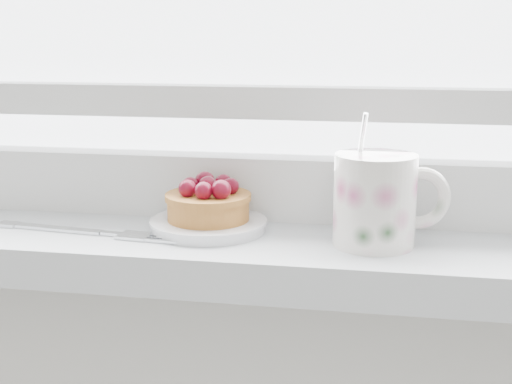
% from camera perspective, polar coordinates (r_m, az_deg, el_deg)
% --- Properties ---
extents(saucer, '(0.12, 0.12, 0.01)m').
position_cam_1_polar(saucer, '(0.75, -3.82, -2.65)').
color(saucer, silver).
rests_on(saucer, windowsill).
extents(raspberry_tart, '(0.09, 0.09, 0.05)m').
position_cam_1_polar(raspberry_tart, '(0.75, -3.83, -0.75)').
color(raspberry_tart, '#935620').
rests_on(raspberry_tart, saucer).
extents(floral_mug, '(0.12, 0.09, 0.13)m').
position_cam_1_polar(floral_mug, '(0.70, 9.73, -0.49)').
color(floral_mug, silver).
rests_on(floral_mug, windowsill).
extents(fork, '(0.21, 0.04, 0.00)m').
position_cam_1_polar(fork, '(0.77, -13.45, -3.08)').
color(fork, silver).
rests_on(fork, windowsill).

